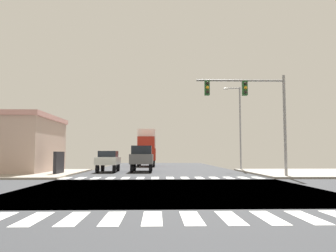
{
  "coord_description": "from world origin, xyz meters",
  "views": [
    {
      "loc": [
        -0.64,
        -16.29,
        1.65
      ],
      "look_at": [
        -0.03,
        2.85,
        3.18
      ],
      "focal_mm": 37.02,
      "sensor_mm": 36.0,
      "label": 1
    }
  ],
  "objects_px": {
    "traffic_signal_mast": "(252,102)",
    "box_truck_leading_1": "(147,147)",
    "pickup_nearside_1": "(142,157)",
    "street_lamp": "(238,120)",
    "sedan_trailing_3": "(108,160)"
  },
  "relations": [
    {
      "from": "traffic_signal_mast",
      "to": "box_truck_leading_1",
      "type": "bearing_deg",
      "value": 109.65
    },
    {
      "from": "traffic_signal_mast",
      "to": "pickup_nearside_1",
      "type": "relative_size",
      "value": 1.4
    },
    {
      "from": "traffic_signal_mast",
      "to": "pickup_nearside_1",
      "type": "bearing_deg",
      "value": 134.65
    },
    {
      "from": "street_lamp",
      "to": "pickup_nearside_1",
      "type": "relative_size",
      "value": 1.62
    },
    {
      "from": "street_lamp",
      "to": "box_truck_leading_1",
      "type": "distance_m",
      "value": 15.46
    },
    {
      "from": "pickup_nearside_1",
      "to": "street_lamp",
      "type": "bearing_deg",
      "value": -167.2
    },
    {
      "from": "box_truck_leading_1",
      "to": "pickup_nearside_1",
      "type": "bearing_deg",
      "value": 90.0
    },
    {
      "from": "street_lamp",
      "to": "sedan_trailing_3",
      "type": "xyz_separation_m",
      "value": [
        -12.36,
        -2.51,
        -3.8
      ]
    },
    {
      "from": "street_lamp",
      "to": "box_truck_leading_1",
      "type": "relative_size",
      "value": 1.15
    },
    {
      "from": "pickup_nearside_1",
      "to": "box_truck_leading_1",
      "type": "bearing_deg",
      "value": -90.0
    },
    {
      "from": "street_lamp",
      "to": "sedan_trailing_3",
      "type": "height_order",
      "value": "street_lamp"
    },
    {
      "from": "traffic_signal_mast",
      "to": "box_truck_leading_1",
      "type": "relative_size",
      "value": 0.99
    },
    {
      "from": "street_lamp",
      "to": "pickup_nearside_1",
      "type": "xyz_separation_m",
      "value": [
        -9.36,
        -2.13,
        -3.62
      ]
    },
    {
      "from": "traffic_signal_mast",
      "to": "box_truck_leading_1",
      "type": "xyz_separation_m",
      "value": [
        -7.94,
        22.25,
        -2.69
      ]
    },
    {
      "from": "box_truck_leading_1",
      "to": "sedan_trailing_3",
      "type": "height_order",
      "value": "box_truck_leading_1"
    }
  ]
}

